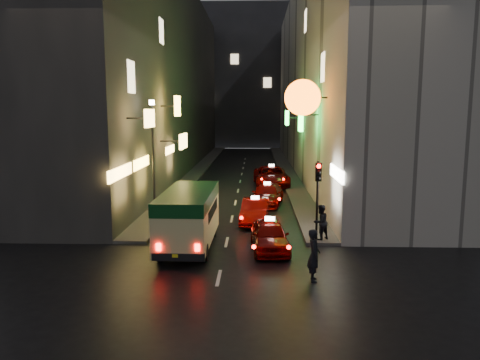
# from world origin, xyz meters

# --- Properties ---
(ground) EXTENTS (120.00, 120.00, 0.00)m
(ground) POSITION_xyz_m (0.00, 0.00, 0.00)
(ground) COLOR black
(ground) RESTS_ON ground
(building_left) EXTENTS (7.63, 52.31, 18.00)m
(building_left) POSITION_xyz_m (-8.00, 33.99, 9.00)
(building_left) COLOR #3A3734
(building_left) RESTS_ON ground
(building_right) EXTENTS (8.23, 52.09, 18.00)m
(building_right) POSITION_xyz_m (8.00, 33.99, 9.00)
(building_right) COLOR #AAA49B
(building_right) RESTS_ON ground
(building_far) EXTENTS (30.00, 10.00, 22.00)m
(building_far) POSITION_xyz_m (0.00, 66.00, 11.00)
(building_far) COLOR #35343A
(building_far) RESTS_ON ground
(sidewalk_left) EXTENTS (1.50, 52.00, 0.15)m
(sidewalk_left) POSITION_xyz_m (-4.25, 34.00, 0.07)
(sidewalk_left) COLOR #44413F
(sidewalk_left) RESTS_ON ground
(sidewalk_right) EXTENTS (1.50, 52.00, 0.15)m
(sidewalk_right) POSITION_xyz_m (4.25, 34.00, 0.07)
(sidewalk_right) COLOR #44413F
(sidewalk_right) RESTS_ON ground
(minibus) EXTENTS (2.10, 5.79, 2.48)m
(minibus) POSITION_xyz_m (-1.55, 7.58, 1.56)
(minibus) COLOR #D5CF85
(minibus) RESTS_ON ground
(taxi_near) EXTENTS (2.21, 4.77, 1.65)m
(taxi_near) POSITION_xyz_m (1.88, 7.38, 0.74)
(taxi_near) COLOR #640401
(taxi_near) RESTS_ON ground
(taxi_second) EXTENTS (2.23, 4.74, 1.64)m
(taxi_second) POSITION_xyz_m (1.26, 12.18, 0.74)
(taxi_second) COLOR #640401
(taxi_second) RESTS_ON ground
(taxi_third) EXTENTS (2.60, 4.88, 1.65)m
(taxi_third) POSITION_xyz_m (2.01, 16.98, 0.74)
(taxi_third) COLOR #640401
(taxi_third) RESTS_ON ground
(taxi_far) EXTENTS (2.61, 5.72, 1.95)m
(taxi_far) POSITION_xyz_m (2.51, 24.26, 0.89)
(taxi_far) COLOR #640401
(taxi_far) RESTS_ON ground
(pedestrian_crossing) EXTENTS (0.45, 0.69, 2.08)m
(pedestrian_crossing) POSITION_xyz_m (3.30, 3.83, 1.04)
(pedestrian_crossing) COLOR black
(pedestrian_crossing) RESTS_ON ground
(pedestrian_sidewalk) EXTENTS (0.79, 0.73, 1.79)m
(pedestrian_sidewalk) POSITION_xyz_m (4.18, 8.57, 1.05)
(pedestrian_sidewalk) COLOR black
(pedestrian_sidewalk) RESTS_ON sidewalk_right
(traffic_light) EXTENTS (0.26, 0.43, 3.50)m
(traffic_light) POSITION_xyz_m (4.00, 8.47, 2.69)
(traffic_light) COLOR black
(traffic_light) RESTS_ON sidewalk_right
(lamp_post) EXTENTS (0.28, 0.28, 6.22)m
(lamp_post) POSITION_xyz_m (-4.20, 13.00, 3.72)
(lamp_post) COLOR black
(lamp_post) RESTS_ON sidewalk_left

